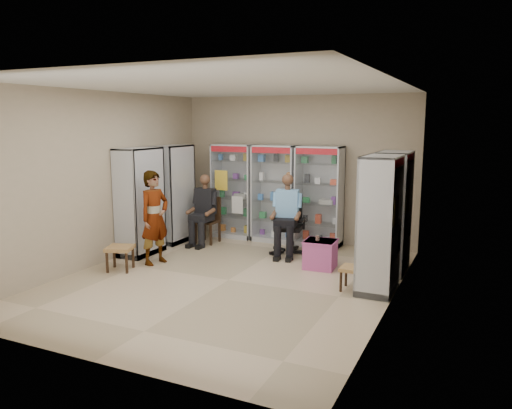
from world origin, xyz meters
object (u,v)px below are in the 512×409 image
at_px(cabinet_back_mid, 275,194).
at_px(cabinet_back_right, 319,197).
at_px(cabinet_right_near, 380,224).
at_px(cabinet_left_near, 140,202).
at_px(standing_man, 155,218).
at_px(cabinet_right_far, 393,212).
at_px(cabinet_back_left, 234,191).
at_px(office_chair, 288,225).
at_px(pink_trunk, 320,254).
at_px(wooden_chair, 207,220).
at_px(woven_stool_a, 353,279).
at_px(cabinet_left_far, 173,194).
at_px(seated_shopkeeper, 288,217).
at_px(woven_stool_b, 120,258).

distance_m(cabinet_back_mid, cabinet_back_right, 0.95).
xyz_separation_m(cabinet_back_right, cabinet_right_near, (1.63, -2.23, 0.00)).
relative_size(cabinet_left_near, standing_man, 1.22).
relative_size(cabinet_back_right, cabinet_right_far, 1.00).
height_order(cabinet_back_mid, cabinet_right_near, same).
height_order(cabinet_back_left, office_chair, cabinet_back_left).
bearing_deg(cabinet_back_right, cabinet_right_near, -53.84).
bearing_deg(pink_trunk, cabinet_left_near, -170.73).
height_order(cabinet_right_far, wooden_chair, cabinet_right_far).
bearing_deg(woven_stool_a, cabinet_right_far, 75.13).
height_order(wooden_chair, woven_stool_a, wooden_chair).
relative_size(cabinet_left_far, wooden_chair, 2.13).
relative_size(cabinet_back_right, cabinet_right_near, 1.00).
distance_m(wooden_chair, pink_trunk, 2.78).
relative_size(cabinet_back_left, cabinet_right_near, 1.00).
bearing_deg(cabinet_left_near, office_chair, 115.37).
xyz_separation_m(cabinet_left_far, seated_shopkeeper, (2.51, 0.04, -0.29)).
distance_m(cabinet_back_left, cabinet_right_far, 3.71).
relative_size(office_chair, seated_shopkeeper, 0.79).
bearing_deg(cabinet_back_left, cabinet_right_near, -32.28).
relative_size(cabinet_right_near, pink_trunk, 3.98).
distance_m(wooden_chair, office_chair, 1.83).
bearing_deg(cabinet_left_far, cabinet_back_right, 108.19).
xyz_separation_m(wooden_chair, seated_shopkeeper, (1.83, -0.16, 0.24)).
xyz_separation_m(cabinet_back_mid, seated_shopkeeper, (0.63, -0.89, -0.29)).
height_order(cabinet_right_near, woven_stool_b, cabinet_right_near).
bearing_deg(office_chair, cabinet_left_near, -166.05).
bearing_deg(cabinet_back_left, seated_shopkeeper, -29.47).
xyz_separation_m(pink_trunk, standing_man, (-2.72, -0.95, 0.58)).
xyz_separation_m(cabinet_left_far, pink_trunk, (3.34, -0.55, -0.76)).
bearing_deg(cabinet_back_mid, office_chair, -53.30).
bearing_deg(woven_stool_b, cabinet_right_far, 24.67).
distance_m(cabinet_back_right, pink_trunk, 1.74).
bearing_deg(cabinet_right_far, seated_shopkeeper, 83.03).
xyz_separation_m(cabinet_back_mid, cabinet_back_right, (0.95, 0.00, 0.00)).
bearing_deg(wooden_chair, woven_stool_a, -25.46).
relative_size(cabinet_back_mid, cabinet_right_far, 1.00).
relative_size(cabinet_back_right, office_chair, 1.78).
distance_m(cabinet_right_near, pink_trunk, 1.54).
xyz_separation_m(cabinet_left_far, wooden_chair, (0.68, 0.20, -0.53)).
bearing_deg(cabinet_right_far, cabinet_left_near, 101.41).
xyz_separation_m(wooden_chair, woven_stool_b, (-0.35, -2.30, -0.26)).
xyz_separation_m(cabinet_left_far, office_chair, (2.51, 0.09, -0.44)).
distance_m(cabinet_right_near, office_chair, 2.44).
bearing_deg(wooden_chair, cabinet_right_far, -6.04).
bearing_deg(standing_man, woven_stool_b, 166.06).
xyz_separation_m(cabinet_right_near, cabinet_left_far, (-4.46, 1.30, 0.00)).
bearing_deg(cabinet_back_mid, cabinet_back_left, 180.00).
relative_size(cabinet_left_far, woven_stool_b, 4.84).
bearing_deg(standing_man, cabinet_left_far, 34.44).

